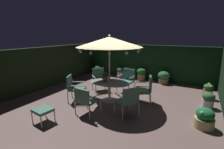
{
  "coord_description": "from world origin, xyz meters",
  "views": [
    {
      "loc": [
        2.77,
        -5.18,
        2.5
      ],
      "look_at": [
        -0.15,
        0.12,
        1.0
      ],
      "focal_mm": 26.06,
      "sensor_mm": 36.0,
      "label": 1
    }
  ],
  "objects_px": {
    "centerpiece_planter": "(105,76)",
    "potted_plant_front_corner": "(205,118)",
    "potted_plant_left_near": "(208,91)",
    "patio_chair_northeast": "(99,78)",
    "patio_chair_southeast": "(86,99)",
    "patio_chair_east": "(74,86)",
    "patio_chair_south": "(128,99)",
    "potted_plant_back_left": "(141,74)",
    "potted_plant_right_near": "(97,70)",
    "patio_dining_table": "(110,86)",
    "patio_chair_southwest": "(146,88)",
    "potted_plant_right_far": "(208,100)",
    "patio_chair_north": "(127,79)",
    "patio_umbrella": "(109,42)",
    "potted_plant_back_center": "(164,77)",
    "potted_plant_back_right": "(120,72)",
    "ottoman_footrest": "(43,111)"
  },
  "relations": [
    {
      "from": "centerpiece_planter",
      "to": "potted_plant_front_corner",
      "type": "height_order",
      "value": "centerpiece_planter"
    },
    {
      "from": "centerpiece_planter",
      "to": "potted_plant_left_near",
      "type": "bearing_deg",
      "value": 31.57
    },
    {
      "from": "patio_chair_northeast",
      "to": "patio_chair_southeast",
      "type": "bearing_deg",
      "value": -66.93
    },
    {
      "from": "patio_chair_east",
      "to": "patio_chair_south",
      "type": "xyz_separation_m",
      "value": [
        2.31,
        -0.16,
        -0.01
      ]
    },
    {
      "from": "patio_chair_east",
      "to": "potted_plant_back_left",
      "type": "xyz_separation_m",
      "value": [
        1.33,
        3.97,
        -0.19
      ]
    },
    {
      "from": "centerpiece_planter",
      "to": "potted_plant_right_near",
      "type": "height_order",
      "value": "centerpiece_planter"
    },
    {
      "from": "patio_dining_table",
      "to": "patio_chair_southwest",
      "type": "height_order",
      "value": "patio_chair_southwest"
    },
    {
      "from": "patio_dining_table",
      "to": "potted_plant_right_far",
      "type": "height_order",
      "value": "patio_dining_table"
    },
    {
      "from": "centerpiece_planter",
      "to": "patio_chair_south",
      "type": "relative_size",
      "value": 0.4
    },
    {
      "from": "potted_plant_right_near",
      "to": "centerpiece_planter",
      "type": "bearing_deg",
      "value": -51.28
    },
    {
      "from": "patio_dining_table",
      "to": "potted_plant_right_far",
      "type": "bearing_deg",
      "value": 18.86
    },
    {
      "from": "patio_chair_north",
      "to": "patio_chair_southwest",
      "type": "height_order",
      "value": "patio_chair_southwest"
    },
    {
      "from": "potted_plant_front_corner",
      "to": "potted_plant_left_near",
      "type": "bearing_deg",
      "value": 87.21
    },
    {
      "from": "patio_umbrella",
      "to": "patio_chair_southwest",
      "type": "xyz_separation_m",
      "value": [
        1.27,
        0.46,
        -1.65
      ]
    },
    {
      "from": "potted_plant_back_center",
      "to": "centerpiece_planter",
      "type": "bearing_deg",
      "value": -113.99
    },
    {
      "from": "patio_chair_northeast",
      "to": "centerpiece_planter",
      "type": "bearing_deg",
      "value": -46.49
    },
    {
      "from": "patio_chair_east",
      "to": "potted_plant_right_near",
      "type": "bearing_deg",
      "value": 112.07
    },
    {
      "from": "potted_plant_back_right",
      "to": "potted_plant_back_center",
      "type": "bearing_deg",
      "value": -0.43
    },
    {
      "from": "centerpiece_planter",
      "to": "potted_plant_back_center",
      "type": "relative_size",
      "value": 0.59
    },
    {
      "from": "centerpiece_planter",
      "to": "potted_plant_right_far",
      "type": "bearing_deg",
      "value": 18.7
    },
    {
      "from": "patio_chair_north",
      "to": "patio_chair_northeast",
      "type": "height_order",
      "value": "patio_chair_north"
    },
    {
      "from": "patio_dining_table",
      "to": "patio_chair_east",
      "type": "distance_m",
      "value": 1.35
    },
    {
      "from": "patio_umbrella",
      "to": "ottoman_footrest",
      "type": "relative_size",
      "value": 4.44
    },
    {
      "from": "patio_dining_table",
      "to": "potted_plant_back_right",
      "type": "height_order",
      "value": "patio_dining_table"
    },
    {
      "from": "centerpiece_planter",
      "to": "patio_chair_southwest",
      "type": "height_order",
      "value": "centerpiece_planter"
    },
    {
      "from": "centerpiece_planter",
      "to": "patio_chair_northeast",
      "type": "bearing_deg",
      "value": 133.51
    },
    {
      "from": "potted_plant_front_corner",
      "to": "potted_plant_back_left",
      "type": "xyz_separation_m",
      "value": [
        -3.07,
        3.72,
        0.1
      ]
    },
    {
      "from": "ottoman_footrest",
      "to": "patio_chair_north",
      "type": "bearing_deg",
      "value": 74.08
    },
    {
      "from": "patio_chair_north",
      "to": "potted_plant_back_right",
      "type": "distance_m",
      "value": 2.44
    },
    {
      "from": "patio_umbrella",
      "to": "potted_plant_left_near",
      "type": "xyz_separation_m",
      "value": [
        3.32,
        2.09,
        -1.92
      ]
    },
    {
      "from": "patio_umbrella",
      "to": "patio_chair_south",
      "type": "height_order",
      "value": "patio_umbrella"
    },
    {
      "from": "potted_plant_back_right",
      "to": "potted_plant_back_center",
      "type": "xyz_separation_m",
      "value": [
        2.55,
        -0.02,
        0.04
      ]
    },
    {
      "from": "patio_chair_southwest",
      "to": "potted_plant_right_far",
      "type": "distance_m",
      "value": 2.16
    },
    {
      "from": "patio_chair_southwest",
      "to": "potted_plant_left_near",
      "type": "xyz_separation_m",
      "value": [
        2.04,
        1.63,
        -0.27
      ]
    },
    {
      "from": "patio_chair_southwest",
      "to": "potted_plant_front_corner",
      "type": "height_order",
      "value": "patio_chair_southwest"
    },
    {
      "from": "ottoman_footrest",
      "to": "potted_plant_left_near",
      "type": "bearing_deg",
      "value": 46.18
    },
    {
      "from": "patio_dining_table",
      "to": "potted_plant_back_left",
      "type": "xyz_separation_m",
      "value": [
        0.13,
        3.36,
        -0.23
      ]
    },
    {
      "from": "patio_umbrella",
      "to": "potted_plant_back_left",
      "type": "distance_m",
      "value": 3.84
    },
    {
      "from": "potted_plant_right_near",
      "to": "potted_plant_front_corner",
      "type": "bearing_deg",
      "value": -30.72
    },
    {
      "from": "patio_chair_east",
      "to": "potted_plant_back_left",
      "type": "bearing_deg",
      "value": 71.43
    },
    {
      "from": "potted_plant_back_center",
      "to": "patio_chair_south",
      "type": "bearing_deg",
      "value": -93.29
    },
    {
      "from": "potted_plant_right_near",
      "to": "potted_plant_right_far",
      "type": "relative_size",
      "value": 1.04
    },
    {
      "from": "patio_chair_east",
      "to": "potted_plant_back_right",
      "type": "height_order",
      "value": "patio_chair_east"
    },
    {
      "from": "ottoman_footrest",
      "to": "potted_plant_front_corner",
      "type": "distance_m",
      "value": 4.54
    },
    {
      "from": "patio_chair_east",
      "to": "patio_dining_table",
      "type": "bearing_deg",
      "value": 26.88
    },
    {
      "from": "potted_plant_left_near",
      "to": "potted_plant_back_center",
      "type": "bearing_deg",
      "value": 147.63
    },
    {
      "from": "patio_chair_north",
      "to": "patio_chair_southeast",
      "type": "height_order",
      "value": "patio_chair_north"
    },
    {
      "from": "potted_plant_left_near",
      "to": "potted_plant_front_corner",
      "type": "distance_m",
      "value": 2.46
    },
    {
      "from": "centerpiece_planter",
      "to": "patio_chair_south",
      "type": "distance_m",
      "value": 1.52
    },
    {
      "from": "patio_chair_north",
      "to": "patio_umbrella",
      "type": "bearing_deg",
      "value": -95.82
    }
  ]
}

